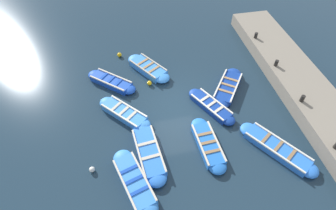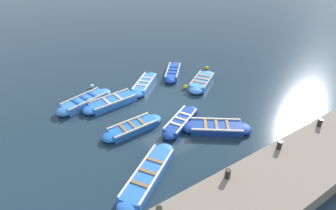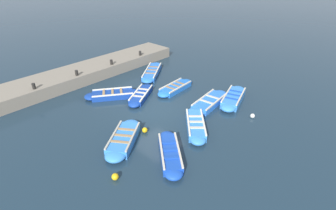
# 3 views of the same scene
# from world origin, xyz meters

# --- Properties ---
(ground_plane) EXTENTS (120.00, 120.00, 0.00)m
(ground_plane) POSITION_xyz_m (0.00, 0.00, 0.00)
(ground_plane) COLOR #1C303F
(boat_drifting) EXTENTS (2.85, 3.66, 0.39)m
(boat_drifting) POSITION_xyz_m (-3.86, 3.41, 0.17)
(boat_drifting) COLOR blue
(boat_drifting) RESTS_ON ground
(boat_bow_out) EXTENTS (1.83, 3.50, 0.47)m
(boat_bow_out) POSITION_xyz_m (2.73, 3.76, 0.20)
(boat_bow_out) COLOR #3884E0
(boat_bow_out) RESTS_ON ground
(boat_tucked) EXTENTS (2.09, 3.04, 0.39)m
(boat_tucked) POSITION_xyz_m (-1.67, 0.34, 0.17)
(boat_tucked) COLOR navy
(boat_tucked) RESTS_ON ground
(boat_centre) EXTENTS (2.76, 2.91, 0.43)m
(boat_centre) POSITION_xyz_m (2.82, -0.06, 0.18)
(boat_centre) COLOR #3884E0
(boat_centre) RESTS_ON ground
(boat_outer_right) EXTENTS (1.27, 3.60, 0.40)m
(boat_outer_right) POSITION_xyz_m (1.94, 2.44, 0.17)
(boat_outer_right) COLOR blue
(boat_outer_right) RESTS_ON ground
(boat_far_corner) EXTENTS (1.03, 3.20, 0.38)m
(boat_far_corner) POSITION_xyz_m (-0.82, 2.57, 0.16)
(boat_far_corner) COLOR blue
(boat_far_corner) RESTS_ON ground
(boat_inner_gap) EXTENTS (2.57, 3.21, 0.45)m
(boat_inner_gap) POSITION_xyz_m (1.10, -3.27, 0.20)
(boat_inner_gap) COLOR #3884E0
(boat_inner_gap) RESTS_ON ground
(boat_outer_left) EXTENTS (2.73, 3.29, 0.40)m
(boat_outer_left) POSITION_xyz_m (-3.01, -0.81, 0.17)
(boat_outer_left) COLOR navy
(boat_outer_left) RESTS_ON ground
(boat_end_of_row) EXTENTS (2.90, 2.66, 0.41)m
(boat_end_of_row) POSITION_xyz_m (3.34, -2.54, 0.17)
(boat_end_of_row) COLOR #1947B7
(boat_end_of_row) RESTS_ON ground
(quay_wall) EXTENTS (2.58, 14.44, 0.78)m
(quay_wall) POSITION_xyz_m (-6.91, 0.00, 0.39)
(quay_wall) COLOR gray
(quay_wall) RESTS_ON ground
(bollard_north) EXTENTS (0.20, 0.20, 0.35)m
(bollard_north) POSITION_xyz_m (-5.97, -4.17, 0.96)
(bollard_north) COLOR black
(bollard_north) RESTS_ON quay_wall
(bollard_mid_north) EXTENTS (0.20, 0.20, 0.35)m
(bollard_mid_north) POSITION_xyz_m (-5.97, -1.39, 0.96)
(bollard_mid_north) COLOR black
(bollard_mid_north) RESTS_ON quay_wall
(bollard_mid_south) EXTENTS (0.20, 0.20, 0.35)m
(bollard_mid_south) POSITION_xyz_m (-5.97, 1.39, 0.96)
(bollard_mid_south) COLOR black
(bollard_mid_south) RESTS_ON quay_wall
(buoy_orange_near) EXTENTS (0.25, 0.25, 0.25)m
(buoy_orange_near) POSITION_xyz_m (4.47, 2.79, 0.12)
(buoy_orange_near) COLOR silver
(buoy_orange_near) RESTS_ON ground
(buoy_yellow_far) EXTENTS (0.28, 0.28, 0.28)m
(buoy_yellow_far) POSITION_xyz_m (2.70, -4.98, 0.14)
(buoy_yellow_far) COLOR #EAB214
(buoy_yellow_far) RESTS_ON ground
(buoy_white_drifting) EXTENTS (0.27, 0.27, 0.27)m
(buoy_white_drifting) POSITION_xyz_m (1.22, -2.05, 0.13)
(buoy_white_drifting) COLOR #EAB214
(buoy_white_drifting) RESTS_ON ground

